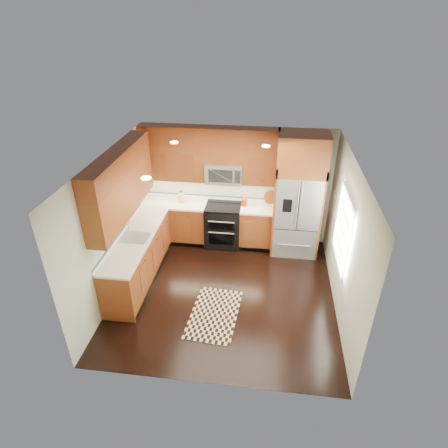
# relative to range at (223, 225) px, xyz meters

# --- Properties ---
(ground) EXTENTS (4.00, 4.00, 0.00)m
(ground) POSITION_rel_range_xyz_m (0.25, -1.67, -0.47)
(ground) COLOR black
(ground) RESTS_ON ground
(wall_back) EXTENTS (4.00, 0.02, 2.60)m
(wall_back) POSITION_rel_range_xyz_m (0.25, 0.33, 0.83)
(wall_back) COLOR beige
(wall_back) RESTS_ON ground
(wall_left) EXTENTS (0.02, 4.00, 2.60)m
(wall_left) POSITION_rel_range_xyz_m (-1.75, -1.67, 0.83)
(wall_left) COLOR beige
(wall_left) RESTS_ON ground
(wall_right) EXTENTS (0.02, 4.00, 2.60)m
(wall_right) POSITION_rel_range_xyz_m (2.25, -1.67, 0.83)
(wall_right) COLOR beige
(wall_right) RESTS_ON ground
(window) EXTENTS (0.04, 1.10, 1.30)m
(window) POSITION_rel_range_xyz_m (2.23, -1.47, 0.93)
(window) COLOR white
(window) RESTS_ON ground
(base_cabinets) EXTENTS (2.85, 3.00, 0.90)m
(base_cabinets) POSITION_rel_range_xyz_m (-0.98, -0.77, -0.02)
(base_cabinets) COLOR brown
(base_cabinets) RESTS_ON ground
(countertop) EXTENTS (2.86, 3.01, 0.04)m
(countertop) POSITION_rel_range_xyz_m (-0.84, -0.65, 0.45)
(countertop) COLOR silver
(countertop) RESTS_ON base_cabinets
(upper_cabinets) EXTENTS (2.85, 3.00, 1.15)m
(upper_cabinets) POSITION_rel_range_xyz_m (-0.90, -0.58, 1.56)
(upper_cabinets) COLOR brown
(upper_cabinets) RESTS_ON ground
(range) EXTENTS (0.76, 0.67, 0.95)m
(range) POSITION_rel_range_xyz_m (0.00, 0.00, 0.00)
(range) COLOR black
(range) RESTS_ON ground
(microwave) EXTENTS (0.76, 0.40, 0.42)m
(microwave) POSITION_rel_range_xyz_m (-0.00, 0.13, 1.19)
(microwave) COLOR #B2B2B7
(microwave) RESTS_ON ground
(refrigerator) EXTENTS (0.98, 0.75, 2.60)m
(refrigerator) POSITION_rel_range_xyz_m (1.55, -0.04, 0.83)
(refrigerator) COLOR #B2B2B7
(refrigerator) RESTS_ON ground
(sink_faucet) EXTENTS (0.54, 0.44, 0.37)m
(sink_faucet) POSITION_rel_range_xyz_m (-1.48, -1.44, 0.52)
(sink_faucet) COLOR #B2B2B7
(sink_faucet) RESTS_ON countertop
(rug) EXTENTS (0.89, 1.38, 0.01)m
(rug) POSITION_rel_range_xyz_m (0.14, -2.28, -0.46)
(rug) COLOR black
(rug) RESTS_ON ground
(knife_block) EXTENTS (0.14, 0.16, 0.27)m
(knife_block) POSITION_rel_range_xyz_m (-0.95, 0.10, 0.58)
(knife_block) COLOR tan
(knife_block) RESTS_ON countertop
(utensil_crock) EXTENTS (0.15, 0.15, 0.35)m
(utensil_crock) POSITION_rel_range_xyz_m (0.44, 0.08, 0.59)
(utensil_crock) COLOR #932F12
(utensil_crock) RESTS_ON countertop
(cutting_board) EXTENTS (0.36, 0.36, 0.02)m
(cutting_board) POSITION_rel_range_xyz_m (1.00, 0.27, 0.48)
(cutting_board) COLOR brown
(cutting_board) RESTS_ON countertop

